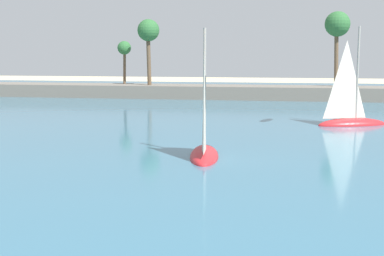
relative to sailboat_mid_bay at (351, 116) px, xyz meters
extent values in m
cube|color=#386B84|center=(-9.38, 14.79, -0.84)|extent=(220.00, 100.56, 0.06)
cube|color=slate|center=(-9.38, 25.07, 0.03)|extent=(93.19, 6.00, 1.80)
cylinder|color=brown|center=(-24.08, 24.35, 4.64)|extent=(0.68, 0.61, 7.44)
sphere|color=#2D6633|center=(-24.08, 24.35, 8.36)|extent=(2.98, 2.98, 2.98)
cylinder|color=brown|center=(0.92, 26.29, 5.00)|extent=(0.73, 0.92, 8.16)
sphere|color=#2D6633|center=(0.92, 26.29, 9.06)|extent=(3.30, 3.30, 3.30)
cylinder|color=brown|center=(-28.18, 26.48, 3.48)|extent=(0.41, 0.63, 5.11)
sphere|color=#2D6633|center=(-28.18, 26.48, 6.02)|extent=(1.92, 1.92, 1.92)
ellipsoid|color=red|center=(0.13, 0.05, -0.81)|extent=(6.44, 3.93, 1.24)
cylinder|color=gray|center=(0.42, 0.16, 3.67)|extent=(0.19, 0.19, 7.73)
pyramid|color=silver|center=(-0.57, -0.21, 3.09)|extent=(2.67, 1.16, 6.57)
ellipsoid|color=red|center=(-10.24, -16.09, -0.81)|extent=(2.40, 5.79, 1.12)
cylinder|color=gray|center=(-10.27, -15.81, 3.26)|extent=(0.17, 0.17, 7.02)
pyramid|color=silver|center=(-10.15, -16.75, 2.74)|extent=(0.50, 2.53, 5.97)
camera|label=1|loc=(-5.56, -46.96, 5.34)|focal=49.98mm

